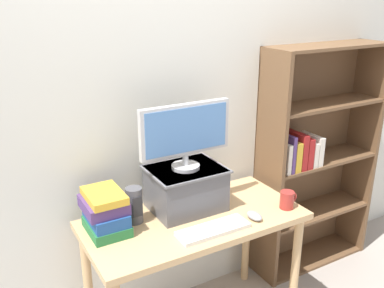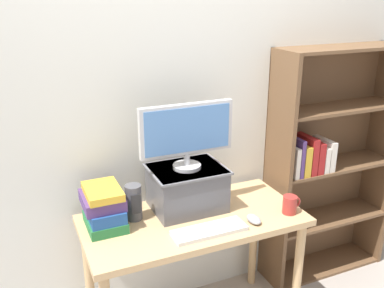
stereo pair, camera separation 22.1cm
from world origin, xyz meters
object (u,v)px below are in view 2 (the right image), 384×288
desk_speaker (134,202)px  riser_box (187,187)px  computer_monitor (187,132)px  coffee_mug (290,205)px  computer_mouse (254,219)px  bookshelf_unit (325,163)px  desk (193,234)px  book_stack (104,207)px  keyboard (209,230)px

desk_speaker → riser_box: bearing=0.4°
computer_monitor → coffee_mug: computer_monitor is taller
computer_mouse → desk_speaker: size_ratio=0.53×
coffee_mug → desk_speaker: 0.85m
bookshelf_unit → coffee_mug: bearing=-145.6°
computer_mouse → desk_speaker: 0.64m
desk → book_stack: book_stack is taller
riser_box → book_stack: (-0.47, -0.01, -0.02)m
keyboard → computer_monitor: bearing=89.9°
computer_mouse → coffee_mug: 0.24m
bookshelf_unit → desk_speaker: 1.36m
desk → bookshelf_unit: bookshelf_unit is taller
desk → computer_mouse: size_ratio=11.42×
coffee_mug → desk_speaker: bearing=160.7°
desk → computer_mouse: bearing=-32.6°
coffee_mug → riser_box: bearing=150.2°
desk → bookshelf_unit: (1.06, 0.22, 0.16)m
bookshelf_unit → desk_speaker: size_ratio=8.11×
desk → coffee_mug: (0.51, -0.16, 0.15)m
desk → keyboard: bearing=-86.0°
bookshelf_unit → computer_mouse: bookshelf_unit is taller
book_stack → desk: bearing=-13.0°
computer_monitor → computer_mouse: bearing=-48.2°
computer_mouse → desk: bearing=147.4°
bookshelf_unit → computer_monitor: bearing=-174.4°
computer_mouse → coffee_mug: (0.23, 0.01, 0.03)m
book_stack → coffee_mug: size_ratio=2.35×
riser_box → coffee_mug: 0.57m
book_stack → desk_speaker: size_ratio=1.32×
computer_mouse → bookshelf_unit: bearing=26.3°
keyboard → desk_speaker: size_ratio=1.97×
riser_box → keyboard: 0.31m
bookshelf_unit → computer_mouse: (-0.79, -0.39, -0.04)m
computer_monitor → computer_mouse: computer_monitor is taller
keyboard → desk: bearing=94.0°
computer_mouse → computer_monitor: bearing=131.8°
keyboard → book_stack: bearing=149.3°
book_stack → desk_speaker: 0.16m
riser_box → desk_speaker: size_ratio=2.08×
computer_monitor → desk_speaker: bearing=-179.9°
keyboard → book_stack: size_ratio=1.49×
desk → coffee_mug: size_ratio=10.79×
computer_monitor → coffee_mug: (0.49, -0.28, -0.40)m
computer_monitor → book_stack: size_ratio=2.01×
computer_monitor → coffee_mug: 0.69m
desk → bookshelf_unit: 1.10m
computer_mouse → coffee_mug: bearing=2.2°
desk → book_stack: size_ratio=4.60×
coffee_mug → computer_mouse: bearing=-177.8°
bookshelf_unit → book_stack: (-1.52, -0.11, 0.05)m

